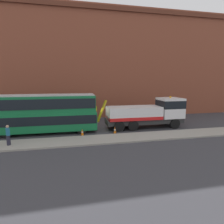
# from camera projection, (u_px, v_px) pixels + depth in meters

# --- Properties ---
(ground_plane) EXTENTS (120.00, 120.00, 0.00)m
(ground_plane) POSITION_uv_depth(u_px,v_px,m) (100.00, 129.00, 22.33)
(ground_plane) COLOR #38383D
(near_kerb) EXTENTS (60.00, 2.80, 0.15)m
(near_kerb) POSITION_uv_depth(u_px,v_px,m) (108.00, 139.00, 18.27)
(near_kerb) COLOR gray
(near_kerb) RESTS_ON ground_plane
(building_facade) EXTENTS (60.00, 1.50, 16.00)m
(building_facade) POSITION_uv_depth(u_px,v_px,m) (91.00, 62.00, 28.30)
(building_facade) COLOR brown
(building_facade) RESTS_ON ground_plane
(recovery_tow_truck) EXTENTS (10.15, 2.73, 3.67)m
(recovery_tow_truck) POSITION_uv_depth(u_px,v_px,m) (148.00, 113.00, 22.77)
(recovery_tow_truck) COLOR #2D2D2D
(recovery_tow_truck) RESTS_ON ground_plane
(double_decker_bus) EXTENTS (11.07, 2.67, 4.06)m
(double_decker_bus) POSITION_uv_depth(u_px,v_px,m) (43.00, 112.00, 20.17)
(double_decker_bus) COLOR #146B38
(double_decker_bus) RESTS_ON ground_plane
(pedestrian_onlooker) EXTENTS (0.40, 0.47, 1.71)m
(pedestrian_onlooker) POSITION_uv_depth(u_px,v_px,m) (8.00, 135.00, 16.20)
(pedestrian_onlooker) COLOR #232333
(pedestrian_onlooker) RESTS_ON near_kerb
(traffic_cone_near_bus) EXTENTS (0.36, 0.36, 0.72)m
(traffic_cone_near_bus) POSITION_uv_depth(u_px,v_px,m) (82.00, 132.00, 19.53)
(traffic_cone_near_bus) COLOR orange
(traffic_cone_near_bus) RESTS_ON ground_plane
(traffic_cone_midway) EXTENTS (0.36, 0.36, 0.72)m
(traffic_cone_midway) POSITION_uv_depth(u_px,v_px,m) (115.00, 130.00, 20.38)
(traffic_cone_midway) COLOR orange
(traffic_cone_midway) RESTS_ON ground_plane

